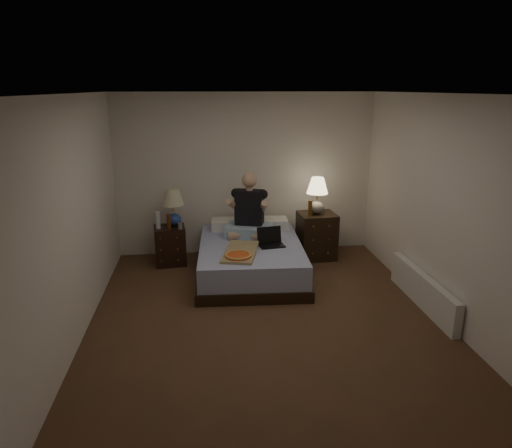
{
  "coord_description": "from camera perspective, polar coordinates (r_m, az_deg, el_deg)",
  "views": [
    {
      "loc": [
        -0.68,
        -4.75,
        2.56
      ],
      "look_at": [
        0.0,
        0.9,
        0.85
      ],
      "focal_mm": 32.0,
      "sensor_mm": 36.0,
      "label": 1
    }
  ],
  "objects": [
    {
      "name": "wall_front",
      "position": [
        2.9,
        7.62,
        -10.23
      ],
      "size": [
        4.0,
        0.0,
        2.5
      ],
      "primitive_type": "cube",
      "rotation": [
        -1.57,
        0.0,
        0.0
      ],
      "color": "white",
      "rests_on": "ground"
    },
    {
      "name": "beer_bottle_right",
      "position": [
        6.89,
        6.78,
        2.01
      ],
      "size": [
        0.06,
        0.06,
        0.23
      ],
      "primitive_type": "cylinder",
      "color": "#62340E",
      "rests_on": "nightstand_right"
    },
    {
      "name": "person",
      "position": [
        6.58,
        -0.92,
        2.4
      ],
      "size": [
        0.79,
        0.69,
        0.93
      ],
      "primitive_type": null,
      "rotation": [
        0.0,
        0.0,
        -0.31
      ],
      "color": "black",
      "rests_on": "bed"
    },
    {
      "name": "bed",
      "position": [
        6.44,
        -0.67,
        -4.44
      ],
      "size": [
        1.5,
        1.94,
        0.47
      ],
      "primitive_type": "cube",
      "rotation": [
        0.0,
        0.0,
        -0.05
      ],
      "color": "#5D6EBB",
      "rests_on": "floor"
    },
    {
      "name": "nightstand_left",
      "position": [
        6.95,
        -10.67,
        -2.65
      ],
      "size": [
        0.48,
        0.44,
        0.58
      ],
      "primitive_type": "cube",
      "rotation": [
        0.0,
        0.0,
        0.1
      ],
      "color": "black",
      "rests_on": "floor"
    },
    {
      "name": "laptop",
      "position": [
        6.23,
        1.96,
        -1.73
      ],
      "size": [
        0.38,
        0.33,
        0.24
      ],
      "primitive_type": null,
      "rotation": [
        0.0,
        0.0,
        0.14
      ],
      "color": "black",
      "rests_on": "bed"
    },
    {
      "name": "nightstand_right",
      "position": [
        7.13,
        7.58,
        -1.45
      ],
      "size": [
        0.58,
        0.53,
        0.71
      ],
      "primitive_type": "cube",
      "rotation": [
        0.0,
        0.0,
        0.07
      ],
      "color": "black",
      "rests_on": "floor"
    },
    {
      "name": "wall_left",
      "position": [
        5.1,
        -21.6,
        0.64
      ],
      "size": [
        0.0,
        4.5,
        2.5
      ],
      "primitive_type": "cube",
      "rotation": [
        1.57,
        0.0,
        1.57
      ],
      "color": "white",
      "rests_on": "ground"
    },
    {
      "name": "floor",
      "position": [
        5.44,
        1.16,
        -11.36
      ],
      "size": [
        4.0,
        4.5,
        0.0
      ],
      "primitive_type": "cube",
      "color": "brown",
      "rests_on": "ground"
    },
    {
      "name": "ceiling",
      "position": [
        4.8,
        1.34,
        16.01
      ],
      "size": [
        4.0,
        4.5,
        0.0
      ],
      "primitive_type": "cube",
      "rotation": [
        3.14,
        0.0,
        0.0
      ],
      "color": "white",
      "rests_on": "ground"
    },
    {
      "name": "radiator",
      "position": [
        5.93,
        20.11,
        -7.81
      ],
      "size": [
        0.1,
        1.6,
        0.4
      ],
      "primitive_type": "cube",
      "color": "silver",
      "rests_on": "floor"
    },
    {
      "name": "lamp_right",
      "position": [
        6.96,
        7.64,
        3.52
      ],
      "size": [
        0.33,
        0.33,
        0.56
      ],
      "primitive_type": null,
      "rotation": [
        0.0,
        0.0,
        -0.03
      ],
      "color": "gray",
      "rests_on": "nightstand_right"
    },
    {
      "name": "lamp_left",
      "position": [
        6.85,
        -10.3,
        2.05
      ],
      "size": [
        0.4,
        0.4,
        0.56
      ],
      "primitive_type": null,
      "rotation": [
        0.0,
        0.0,
        -0.3
      ],
      "color": "#274290",
      "rests_on": "nightstand_left"
    },
    {
      "name": "wall_right",
      "position": [
        5.61,
        21.92,
        2.0
      ],
      "size": [
        0.0,
        4.5,
        2.5
      ],
      "primitive_type": "cube",
      "rotation": [
        1.57,
        0.0,
        -1.57
      ],
      "color": "white",
      "rests_on": "ground"
    },
    {
      "name": "pizza_box",
      "position": [
        5.79,
        -2.24,
        -4.03
      ],
      "size": [
        0.57,
        0.83,
        0.08
      ],
      "primitive_type": null,
      "rotation": [
        0.0,
        0.0,
        -0.25
      ],
      "color": "tan",
      "rests_on": "bed"
    },
    {
      "name": "soda_can",
      "position": [
        6.71,
        -9.48,
        -0.25
      ],
      "size": [
        0.07,
        0.07,
        0.1
      ],
      "primitive_type": "cylinder",
      "color": "#A7A7A2",
      "rests_on": "nightstand_left"
    },
    {
      "name": "beer_bottle_left",
      "position": [
        6.73,
        -10.85,
        0.3
      ],
      "size": [
        0.06,
        0.06,
        0.23
      ],
      "primitive_type": "cylinder",
      "color": "#53260B",
      "rests_on": "nightstand_left"
    },
    {
      "name": "wall_back",
      "position": [
        7.15,
        -1.31,
        6.16
      ],
      "size": [
        4.0,
        0.0,
        2.5
      ],
      "primitive_type": "cube",
      "rotation": [
        1.57,
        0.0,
        0.0
      ],
      "color": "white",
      "rests_on": "ground"
    },
    {
      "name": "water_bottle",
      "position": [
        6.79,
        -12.15,
        0.46
      ],
      "size": [
        0.07,
        0.07,
        0.25
      ],
      "primitive_type": "cylinder",
      "color": "silver",
      "rests_on": "nightstand_left"
    }
  ]
}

